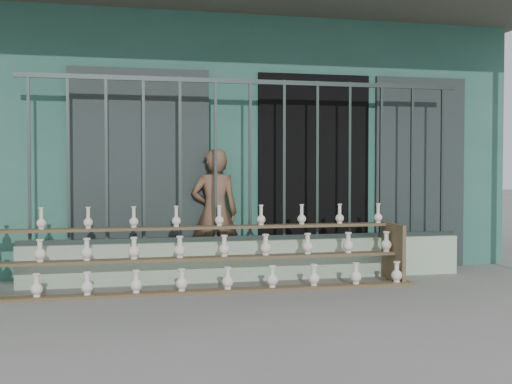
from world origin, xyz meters
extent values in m
plane|color=slate|center=(0.00, 0.00, 0.00)|extent=(60.00, 60.00, 0.00)
cube|color=#2E6253|center=(0.00, 4.30, 1.60)|extent=(7.00, 5.00, 3.20)
cube|color=black|center=(0.90, 1.82, 1.20)|extent=(1.40, 0.12, 2.40)
cube|color=#1F2929|center=(-1.20, 1.78, 1.20)|extent=(1.60, 0.08, 2.40)
cube|color=#1F2929|center=(2.30, 1.78, 1.20)|extent=(1.20, 0.08, 2.40)
cube|color=#ABC4A8|center=(0.00, 1.30, 0.23)|extent=(5.00, 0.20, 0.45)
cube|color=#283330|center=(-2.35, 1.30, 1.35)|extent=(0.03, 0.03, 1.80)
cube|color=#283330|center=(-1.96, 1.30, 1.35)|extent=(0.03, 0.03, 1.80)
cube|color=#283330|center=(-1.57, 1.30, 1.35)|extent=(0.03, 0.03, 1.80)
cube|color=#283330|center=(-1.18, 1.30, 1.35)|extent=(0.03, 0.03, 1.80)
cube|color=#283330|center=(-0.78, 1.30, 1.35)|extent=(0.03, 0.03, 1.80)
cube|color=#283330|center=(-0.39, 1.30, 1.35)|extent=(0.03, 0.03, 1.80)
cube|color=#283330|center=(0.00, 1.30, 1.35)|extent=(0.03, 0.03, 1.80)
cube|color=#283330|center=(0.39, 1.30, 1.35)|extent=(0.03, 0.03, 1.80)
cube|color=#283330|center=(0.78, 1.30, 1.35)|extent=(0.03, 0.03, 1.80)
cube|color=#283330|center=(1.17, 1.30, 1.35)|extent=(0.03, 0.03, 1.80)
cube|color=#283330|center=(1.57, 1.30, 1.35)|extent=(0.03, 0.03, 1.80)
cube|color=#283330|center=(1.96, 1.30, 1.35)|extent=(0.03, 0.03, 1.80)
cube|color=#283330|center=(2.35, 1.30, 1.35)|extent=(0.03, 0.03, 1.80)
cube|color=#283330|center=(0.00, 1.30, 2.22)|extent=(5.00, 0.04, 0.05)
cube|color=#283330|center=(0.00, 1.30, 0.47)|extent=(5.00, 0.04, 0.05)
cube|color=brown|center=(-0.60, 0.65, 0.01)|extent=(4.50, 0.18, 0.03)
cube|color=brown|center=(-0.60, 0.90, 0.32)|extent=(4.50, 0.18, 0.03)
cube|color=brown|center=(-0.60, 1.15, 0.61)|extent=(4.50, 0.18, 0.03)
cube|color=brown|center=(1.55, 0.90, 0.32)|extent=(0.04, 0.55, 0.64)
imported|color=brown|center=(-0.35, 1.62, 0.74)|extent=(0.56, 0.39, 1.48)
camera|label=1|loc=(-1.49, -5.71, 1.24)|focal=45.00mm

